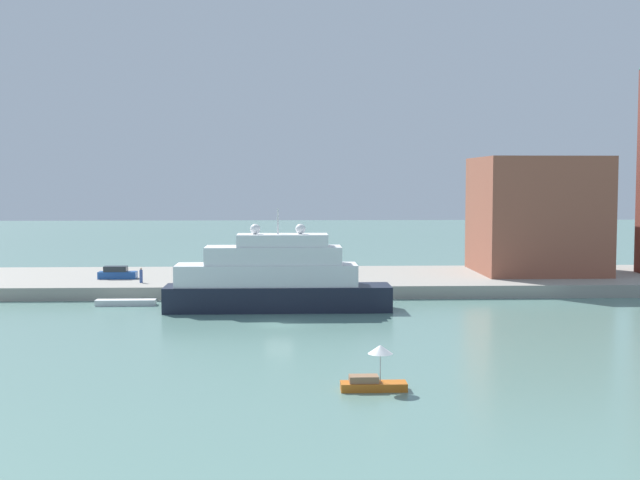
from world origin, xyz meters
TOP-DOWN VIEW (x-y plane):
  - ground at (0.00, 0.00)m, footprint 400.00×400.00m
  - quay_dock at (0.00, 27.05)m, footprint 110.00×22.10m
  - large_yacht at (-0.58, 8.63)m, footprint 22.64×4.79m
  - small_motorboat at (6.06, -24.01)m, footprint 4.13×1.56m
  - work_barge at (-16.18, 12.67)m, footprint 6.22×1.41m
  - harbor_building at (32.22, 29.50)m, footprint 14.86×14.90m
  - parked_car at (-19.42, 24.56)m, footprint 4.45×1.62m
  - person_figure at (-15.88, 20.38)m, footprint 0.36×0.36m
  - mooring_bollard at (7.73, 16.98)m, footprint 0.52×0.52m

SIDE VIEW (x-z plane):
  - ground at x=0.00m, z-range 0.00..0.00m
  - work_barge at x=-16.18m, z-range 0.00..0.61m
  - quay_dock at x=0.00m, z-range 0.00..1.44m
  - small_motorboat at x=6.06m, z-range -0.47..2.40m
  - mooring_bollard at x=7.73m, z-range 1.44..2.34m
  - parked_car at x=-19.42m, z-range 1.34..2.83m
  - person_figure at x=-15.88m, z-range 1.38..3.09m
  - large_yacht at x=-0.58m, z-range -2.04..8.24m
  - harbor_building at x=32.22m, z-range 1.44..15.96m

